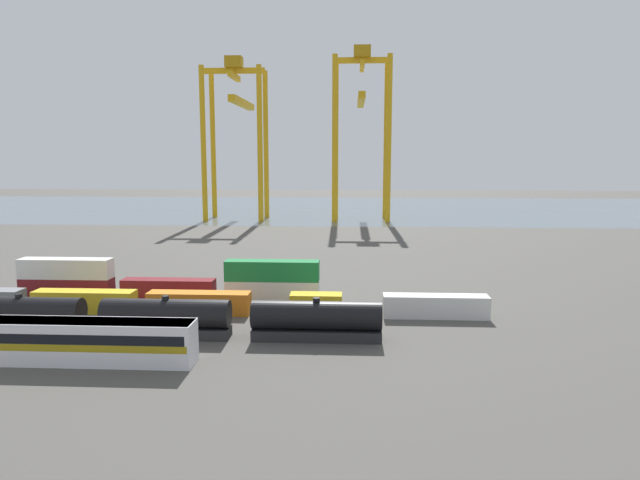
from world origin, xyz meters
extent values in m
plane|color=#4C4944|center=(0.00, 40.00, 0.00)|extent=(420.00, 420.00, 0.00)
cube|color=slate|center=(0.00, 134.20, 0.00)|extent=(400.00, 110.00, 0.01)
cube|color=silver|center=(-8.54, -23.61, 1.95)|extent=(19.85, 3.10, 3.90)
cube|color=#9E8414|center=(-8.54, -23.61, 1.85)|extent=(19.45, 3.14, 0.64)
cube|color=black|center=(-8.54, -23.61, 2.63)|extent=(19.05, 3.13, 0.90)
cube|color=slate|center=(-8.54, -23.61, 3.72)|extent=(19.65, 2.85, 0.36)
cube|color=#232326|center=(-19.12, -15.93, 0.55)|extent=(13.14, 2.50, 1.10)
cylinder|color=black|center=(-19.12, -15.93, 2.55)|extent=(13.14, 2.90, 2.90)
cylinder|color=black|center=(-19.12, -15.93, 4.18)|extent=(0.70, 0.70, 0.36)
cube|color=#232326|center=(-3.64, -15.93, 0.55)|extent=(13.14, 2.50, 1.10)
cylinder|color=black|center=(-3.64, -15.93, 2.55)|extent=(13.14, 2.90, 2.90)
cylinder|color=black|center=(-3.64, -15.93, 4.18)|extent=(0.70, 0.70, 0.36)
cube|color=#232326|center=(11.84, -15.93, 0.55)|extent=(13.14, 2.50, 1.10)
cylinder|color=black|center=(11.84, -15.93, 2.55)|extent=(13.14, 2.90, 2.90)
cylinder|color=black|center=(11.84, -15.93, 4.18)|extent=(0.70, 0.70, 0.36)
cube|color=gold|center=(-16.48, -6.99, 1.30)|extent=(12.10, 2.44, 2.60)
cube|color=orange|center=(-2.62, -6.99, 1.30)|extent=(12.10, 2.44, 2.60)
cube|color=gold|center=(11.24, -6.99, 1.30)|extent=(6.04, 2.44, 2.60)
cube|color=silver|center=(25.10, -6.99, 1.30)|extent=(12.10, 2.44, 2.60)
cube|color=maroon|center=(-22.18, -0.09, 1.30)|extent=(12.10, 2.44, 2.60)
cube|color=silver|center=(-22.18, -0.09, 3.90)|extent=(12.10, 2.44, 2.60)
cube|color=maroon|center=(-8.52, -0.09, 1.30)|extent=(12.10, 2.44, 2.60)
cube|color=silver|center=(5.15, -0.09, 1.30)|extent=(12.10, 2.44, 2.60)
cube|color=#197538|center=(5.15, -0.09, 3.90)|extent=(12.10, 2.44, 2.60)
cylinder|color=gold|center=(-26.92, 90.58, 21.92)|extent=(1.50, 1.50, 43.83)
cylinder|color=gold|center=(-10.68, 90.58, 21.92)|extent=(1.50, 1.50, 43.83)
cylinder|color=gold|center=(-26.92, 102.07, 21.92)|extent=(1.50, 1.50, 43.83)
cylinder|color=gold|center=(-10.68, 102.07, 21.92)|extent=(1.50, 1.50, 43.83)
cube|color=gold|center=(-18.80, 96.32, 43.03)|extent=(17.84, 1.20, 1.60)
cube|color=gold|center=(-18.80, 96.32, 41.43)|extent=(1.20, 13.09, 1.60)
cube|color=gold|center=(-18.80, 107.83, 34.95)|extent=(2.00, 32.88, 2.00)
cube|color=#A77A10|center=(-18.80, 96.32, 45.43)|extent=(4.80, 4.00, 3.20)
cylinder|color=gold|center=(10.51, 90.42, 23.21)|extent=(1.50, 1.50, 46.42)
cylinder|color=gold|center=(25.60, 90.42, 23.21)|extent=(1.50, 1.50, 46.42)
cylinder|color=gold|center=(10.51, 102.23, 23.21)|extent=(1.50, 1.50, 46.42)
cylinder|color=gold|center=(25.60, 102.23, 23.21)|extent=(1.50, 1.50, 46.42)
cube|color=gold|center=(18.05, 96.32, 45.62)|extent=(16.70, 1.20, 1.60)
cube|color=gold|center=(18.05, 96.32, 44.02)|extent=(1.20, 13.41, 1.60)
cube|color=gold|center=(18.05, 107.71, 35.64)|extent=(2.00, 32.53, 2.00)
cube|color=#A77A10|center=(18.05, 96.32, 48.02)|extent=(4.80, 4.00, 3.20)
camera|label=1|loc=(15.25, -71.70, 18.41)|focal=32.00mm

